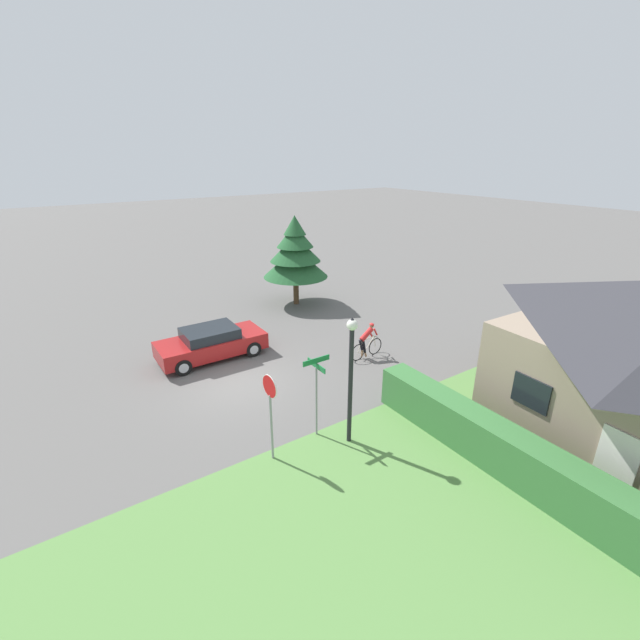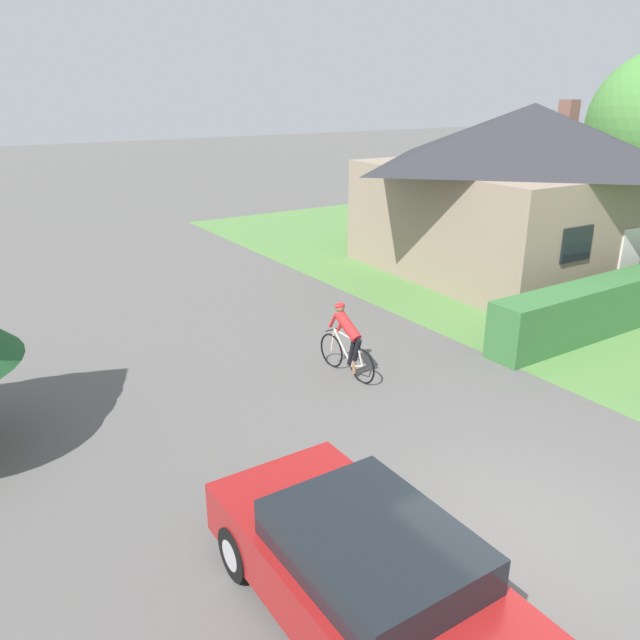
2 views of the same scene
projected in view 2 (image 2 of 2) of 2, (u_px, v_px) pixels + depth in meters
ground_plane at (522, 536)px, 8.24m from camera, size 140.00×140.00×0.00m
cottage_house at (526, 185)px, 19.95m from camera, size 9.52×8.76×5.24m
sedan_left_lane at (370, 579)px, 6.61m from camera, size 1.91×4.39×1.35m
cyclist at (347, 342)px, 12.70m from camera, size 0.44×1.74×1.51m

